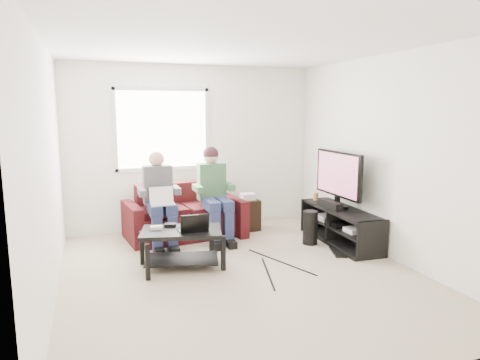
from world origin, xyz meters
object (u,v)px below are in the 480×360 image
at_px(tv_stand, 340,227).
at_px(end_table, 248,213).
at_px(tv, 338,176).
at_px(subwoofer, 310,228).
at_px(coffee_table, 182,240).
at_px(sofa, 184,217).

relative_size(tv_stand, end_table, 2.62).
height_order(tv_stand, tv, tv).
distance_m(tv, subwoofer, 0.84).
distance_m(coffee_table, end_table, 1.87).
relative_size(coffee_table, subwoofer, 2.21).
relative_size(sofa, subwoofer, 3.72).
xyz_separation_m(coffee_table, tv, (2.35, 0.30, 0.62)).
distance_m(tv, end_table, 1.58).
xyz_separation_m(sofa, subwoofer, (1.62, -0.97, -0.06)).
height_order(coffee_table, tv, tv).
distance_m(tv_stand, tv, 0.75).
bearing_deg(end_table, coffee_table, -135.99).
height_order(subwoofer, end_table, end_table).
relative_size(subwoofer, end_table, 0.82).
bearing_deg(tv, tv_stand, -88.53).
height_order(sofa, subwoofer, sofa).
relative_size(coffee_table, tv, 0.97).
bearing_deg(coffee_table, sofa, 76.55).
height_order(coffee_table, tv_stand, tv_stand).
xyz_separation_m(tv, subwoofer, (-0.43, 0.00, -0.73)).
height_order(sofa, coffee_table, sofa).
distance_m(sofa, coffee_table, 1.31).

